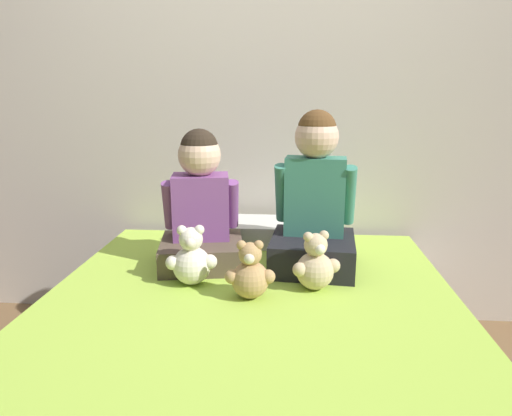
% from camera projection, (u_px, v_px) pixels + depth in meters
% --- Properties ---
extents(wall_behind_bed, '(8.00, 0.06, 2.50)m').
position_uv_depth(wall_behind_bed, '(266.00, 96.00, 2.44)').
color(wall_behind_bed, beige).
rests_on(wall_behind_bed, ground_plane).
extents(bed, '(1.59, 1.92, 0.52)m').
position_uv_depth(bed, '(247.00, 377.00, 1.67)').
color(bed, '#473828').
rests_on(bed, ground_plane).
extents(child_on_left, '(0.41, 0.39, 0.60)m').
position_uv_depth(child_on_left, '(201.00, 208.00, 2.02)').
color(child_on_left, brown).
rests_on(child_on_left, bed).
extents(child_on_right, '(0.39, 0.39, 0.68)m').
position_uv_depth(child_on_right, '(314.00, 205.00, 1.98)').
color(child_on_right, black).
rests_on(child_on_right, bed).
extents(teddy_bear_held_by_left_child, '(0.20, 0.15, 0.25)m').
position_uv_depth(teddy_bear_held_by_left_child, '(192.00, 259.00, 1.82)').
color(teddy_bear_held_by_left_child, silver).
rests_on(teddy_bear_held_by_left_child, bed).
extents(teddy_bear_held_by_right_child, '(0.19, 0.15, 0.24)m').
position_uv_depth(teddy_bear_held_by_right_child, '(315.00, 265.00, 1.78)').
color(teddy_bear_held_by_right_child, '#D1B78E').
rests_on(teddy_bear_held_by_right_child, bed).
extents(teddy_bear_between_children, '(0.19, 0.14, 0.23)m').
position_uv_depth(teddy_bear_between_children, '(250.00, 274.00, 1.70)').
color(teddy_bear_between_children, tan).
rests_on(teddy_bear_between_children, bed).
extents(pillow_at_headboard, '(0.58, 0.28, 0.11)m').
position_uv_depth(pillow_at_headboard, '(262.00, 232.00, 2.35)').
color(pillow_at_headboard, silver).
rests_on(pillow_at_headboard, bed).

